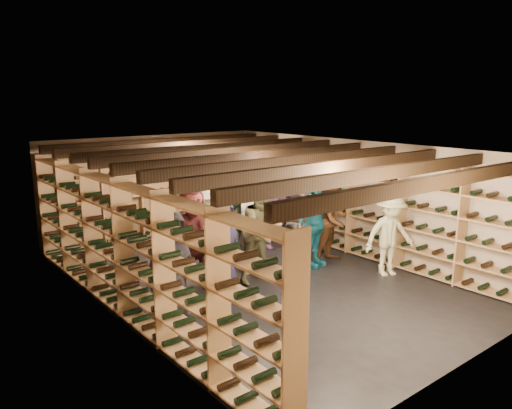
{
  "coord_description": "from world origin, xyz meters",
  "views": [
    {
      "loc": [
        -5.5,
        -6.83,
        3.28
      ],
      "look_at": [
        0.12,
        0.2,
        1.34
      ],
      "focal_mm": 35.0,
      "sensor_mm": 36.0,
      "label": 1
    }
  ],
  "objects": [
    {
      "name": "walls",
      "position": [
        0.0,
        0.0,
        1.2
      ],
      "size": [
        5.52,
        8.02,
        2.4
      ],
      "color": "#C7B39A",
      "rests_on": "ground"
    },
    {
      "name": "person_9",
      "position": [
        -0.3,
        1.3,
        0.79
      ],
      "size": [
        1.17,
        0.92,
        1.58
      ],
      "primitive_type": "imported",
      "rotation": [
        0.0,
        0.0,
        -0.38
      ],
      "color": "beige",
      "rests_on": "ground"
    },
    {
      "name": "crate_stack_right",
      "position": [
        -0.04,
        2.21,
        0.26
      ],
      "size": [
        0.55,
        0.4,
        0.51
      ],
      "rotation": [
        0.0,
        0.0,
        -0.16
      ],
      "color": "#A67C57",
      "rests_on": "ground"
    },
    {
      "name": "person_2",
      "position": [
        -0.03,
        -0.17,
        0.93
      ],
      "size": [
        0.93,
        0.75,
        1.85
      ],
      "primitive_type": "imported",
      "rotation": [
        0.0,
        0.0,
        0.05
      ],
      "color": "brown",
      "rests_on": "ground"
    },
    {
      "name": "person_3",
      "position": [
        2.02,
        -1.4,
        0.78
      ],
      "size": [
        1.15,
        0.89,
        1.56
      ],
      "primitive_type": "imported",
      "rotation": [
        0.0,
        0.0,
        -0.35
      ],
      "color": "beige",
      "rests_on": "ground"
    },
    {
      "name": "person_5",
      "position": [
        -0.97,
        0.66,
        0.88
      ],
      "size": [
        1.7,
        0.86,
        1.75
      ],
      "primitive_type": "imported",
      "rotation": [
        0.0,
        0.0,
        -0.22
      ],
      "color": "brown",
      "rests_on": "ground"
    },
    {
      "name": "person_6",
      "position": [
        -0.79,
        0.0,
        0.79
      ],
      "size": [
        0.79,
        0.53,
        1.59
      ],
      "primitive_type": "imported",
      "rotation": [
        0.0,
        0.0,
        0.03
      ],
      "color": "#1F1E3F",
      "rests_on": "ground"
    },
    {
      "name": "person_10",
      "position": [
        0.38,
        0.85,
        0.94
      ],
      "size": [
        1.17,
        0.66,
        1.88
      ],
      "primitive_type": "imported",
      "rotation": [
        0.0,
        0.0,
        0.19
      ],
      "color": "#224635",
      "rests_on": "ground"
    },
    {
      "name": "crate_stack_left",
      "position": [
        -1.07,
        1.39,
        0.26
      ],
      "size": [
        0.52,
        0.37,
        0.51
      ],
      "rotation": [
        0.0,
        0.0,
        0.07
      ],
      "color": "#A67C57",
      "rests_on": "ground"
    },
    {
      "name": "ceiling",
      "position": [
        0.0,
        0.0,
        2.4
      ],
      "size": [
        5.5,
        8.0,
        0.01
      ],
      "primitive_type": "cube",
      "color": "beige",
      "rests_on": "walls"
    },
    {
      "name": "person_12",
      "position": [
        2.05,
        0.58,
        0.87
      ],
      "size": [
        0.87,
        0.58,
        1.75
      ],
      "primitive_type": "imported",
      "rotation": [
        0.0,
        0.0,
        -0.03
      ],
      "color": "#353539",
      "rests_on": "ground"
    },
    {
      "name": "wine_rack_back",
      "position": [
        0.0,
        3.83,
        1.07
      ],
      "size": [
        4.7,
        0.3,
        2.15
      ],
      "color": "#AA7952",
      "rests_on": "ground"
    },
    {
      "name": "ground",
      "position": [
        0.0,
        0.0,
        0.0
      ],
      "size": [
        8.0,
        8.0,
        0.0
      ],
      "primitive_type": "plane",
      "color": "black",
      "rests_on": "ground"
    },
    {
      "name": "person_7",
      "position": [
        0.15,
        0.35,
        0.94
      ],
      "size": [
        0.71,
        0.48,
        1.88
      ],
      "primitive_type": "imported",
      "rotation": [
        0.0,
        0.0,
        0.04
      ],
      "color": "gray",
      "rests_on": "ground"
    },
    {
      "name": "person_8",
      "position": [
        1.82,
        -0.18,
        0.87
      ],
      "size": [
        0.94,
        0.79,
        1.73
      ],
      "primitive_type": "imported",
      "rotation": [
        0.0,
        0.0,
        0.18
      ],
      "color": "#462815",
      "rests_on": "ground"
    },
    {
      "name": "wine_rack_left",
      "position": [
        -2.57,
        0.0,
        1.08
      ],
      "size": [
        0.32,
        7.5,
        2.15
      ],
      "color": "#AA7952",
      "rests_on": "ground"
    },
    {
      "name": "person_11",
      "position": [
        1.61,
        1.3,
        0.91
      ],
      "size": [
        1.7,
        0.6,
        1.81
      ],
      "primitive_type": "imported",
      "rotation": [
        0.0,
        0.0,
        0.04
      ],
      "color": "slate",
      "rests_on": "ground"
    },
    {
      "name": "wine_rack_right",
      "position": [
        2.57,
        0.0,
        1.08
      ],
      "size": [
        0.32,
        7.5,
        2.15
      ],
      "color": "#AA7952",
      "rests_on": "ground"
    },
    {
      "name": "person_0",
      "position": [
        -2.06,
        -0.5,
        0.83
      ],
      "size": [
        0.82,
        0.53,
        1.66
      ],
      "primitive_type": "imported",
      "rotation": [
        0.0,
        0.0,
        -0.01
      ],
      "color": "black",
      "rests_on": "ground"
    },
    {
      "name": "person_1",
      "position": [
        -0.74,
        -1.8,
        0.76
      ],
      "size": [
        0.57,
        0.39,
        1.53
      ],
      "primitive_type": "imported",
      "rotation": [
        0.0,
        0.0,
        0.04
      ],
      "color": "black",
      "rests_on": "ground"
    },
    {
      "name": "crate_loose",
      "position": [
        1.13,
        2.89,
        0.09
      ],
      "size": [
        0.51,
        0.35,
        0.17
      ],
      "primitive_type": "cube",
      "rotation": [
        0.0,
        0.0,
        -0.05
      ],
      "color": "#A67C57",
      "rests_on": "ground"
    },
    {
      "name": "ceiling_joists",
      "position": [
        0.0,
        0.0,
        2.26
      ],
      "size": [
        5.4,
        7.12,
        0.18
      ],
      "color": "black",
      "rests_on": "ground"
    },
    {
      "name": "person_4",
      "position": [
        1.27,
        -0.18,
        0.86
      ],
      "size": [
        1.07,
        0.58,
        1.73
      ],
      "primitive_type": "imported",
      "rotation": [
        0.0,
        0.0,
        0.16
      ],
      "color": "#145E73",
      "rests_on": "ground"
    }
  ]
}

